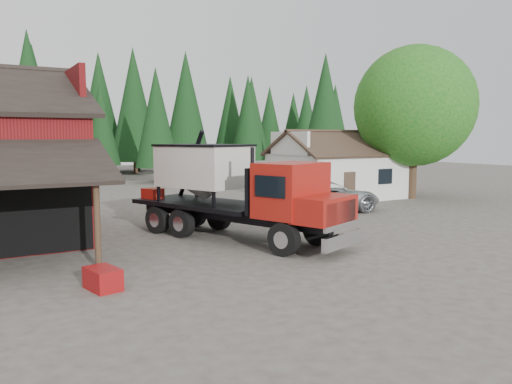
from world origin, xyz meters
TOP-DOWN VIEW (x-y plane):
  - ground at (0.00, 0.00)m, footprint 120.00×120.00m
  - farmhouse at (13.00, 13.00)m, footprint 8.60×6.42m
  - deciduous_tree at (17.01, 9.97)m, footprint 8.00×8.00m
  - conifer_backdrop at (0.00, 42.00)m, footprint 76.00×16.00m
  - near_pine_b at (6.00, 30.00)m, footprint 3.96×3.96m
  - near_pine_c at (22.00, 26.00)m, footprint 4.84×4.84m
  - near_pine_d at (-4.00, 34.00)m, footprint 5.28×5.28m
  - feed_truck at (0.29, 4.03)m, footprint 6.04×10.17m
  - silver_car at (8.00, 7.96)m, footprint 6.50×3.21m
  - equip_box at (-6.00, -0.17)m, footprint 0.92×1.22m

SIDE VIEW (x-z plane):
  - ground at x=0.00m, z-range 0.00..0.00m
  - conifer_backdrop at x=0.00m, z-range -8.00..8.00m
  - equip_box at x=-6.00m, z-range 0.00..0.60m
  - silver_car at x=8.00m, z-range 0.00..1.77m
  - farmhouse at x=13.00m, z-range -0.66..3.99m
  - feed_truck at x=0.29m, z-range -0.15..4.32m
  - near_pine_b at x=6.00m, z-range 0.69..11.09m
  - deciduous_tree at x=17.01m, z-range 0.81..11.01m
  - near_pine_c at x=22.00m, z-range 0.69..13.09m
  - near_pine_d at x=-4.00m, z-range 0.69..14.09m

